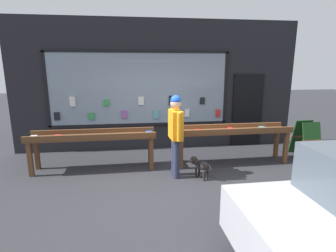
# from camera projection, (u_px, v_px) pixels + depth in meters

# --- Properties ---
(ground_plane) EXTENTS (40.00, 40.00, 0.00)m
(ground_plane) POSITION_uv_depth(u_px,v_px,m) (170.00, 182.00, 5.36)
(ground_plane) COLOR #2D2D33
(shopfront_facade) EXTENTS (7.85, 0.29, 3.56)m
(shopfront_facade) POSITION_uv_depth(u_px,v_px,m) (158.00, 86.00, 7.28)
(shopfront_facade) COLOR black
(shopfront_facade) RESTS_ON ground_plane
(display_table_left) EXTENTS (2.79, 0.61, 0.89)m
(display_table_left) POSITION_uv_depth(u_px,v_px,m) (93.00, 139.00, 5.86)
(display_table_left) COLOR brown
(display_table_left) RESTS_ON ground_plane
(display_table_right) EXTENTS (2.79, 0.61, 0.92)m
(display_table_right) POSITION_uv_depth(u_px,v_px,m) (233.00, 133.00, 6.27)
(display_table_right) COLOR brown
(display_table_right) RESTS_ON ground_plane
(person_browsing) EXTENTS (0.25, 0.68, 1.75)m
(person_browsing) POSITION_uv_depth(u_px,v_px,m) (176.00, 130.00, 5.40)
(person_browsing) COLOR #2D334C
(person_browsing) RESTS_ON ground_plane
(small_dog) EXTENTS (0.39, 0.53, 0.42)m
(small_dog) POSITION_uv_depth(u_px,v_px,m) (201.00, 165.00, 5.50)
(small_dog) COLOR black
(small_dog) RESTS_ON ground_plane
(sandwich_board_sign) EXTENTS (0.54, 0.73, 0.93)m
(sandwich_board_sign) POSITION_uv_depth(u_px,v_px,m) (306.00, 138.00, 6.83)
(sandwich_board_sign) COLOR #193F19
(sandwich_board_sign) RESTS_ON ground_plane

